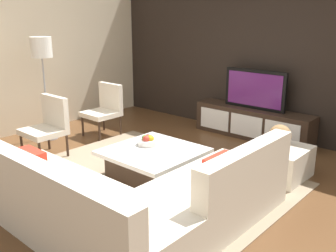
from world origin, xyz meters
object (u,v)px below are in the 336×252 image
at_px(accent_chair_near, 49,123).
at_px(ottoman, 278,161).
at_px(sectional_couch, 129,200).
at_px(coffee_table, 153,163).
at_px(fruit_bowl, 148,141).
at_px(accent_chair_far, 105,107).
at_px(television, 255,89).
at_px(decorative_ball, 280,136).
at_px(floor_lamp, 42,53).
at_px(media_console, 253,123).

xyz_separation_m(accent_chair_near, ottoman, (2.84, 1.50, -0.29)).
relative_size(sectional_couch, coffee_table, 2.28).
bearing_deg(fruit_bowl, accent_chair_far, 157.67).
relative_size(accent_chair_near, accent_chair_far, 1.00).
xyz_separation_m(accent_chair_near, fruit_bowl, (1.52, 0.50, -0.05)).
distance_m(television, coffee_table, 2.38).
relative_size(accent_chair_near, decorative_ball, 3.06).
xyz_separation_m(ottoman, decorative_ball, (0.00, 0.00, 0.34)).
relative_size(floor_lamp, decorative_ball, 5.86).
xyz_separation_m(television, sectional_couch, (0.52, -3.29, -0.54)).
bearing_deg(ottoman, media_console, 130.81).
bearing_deg(coffee_table, ottoman, 43.71).
distance_m(media_console, floor_lamp, 3.59).
relative_size(sectional_couch, accent_chair_near, 2.83).
height_order(television, fruit_bowl, television).
xyz_separation_m(television, ottoman, (1.04, -1.21, -0.62)).
bearing_deg(media_console, decorative_ball, -49.19).
distance_m(media_console, coffee_table, 2.30).
relative_size(sectional_couch, ottoman, 3.52).
bearing_deg(decorative_ball, fruit_bowl, -142.97).
height_order(media_console, accent_chair_far, accent_chair_far).
bearing_deg(fruit_bowl, media_console, 82.76).
relative_size(coffee_table, fruit_bowl, 3.86).
bearing_deg(television, decorative_ball, -49.20).
relative_size(television, accent_chair_far, 1.24).
xyz_separation_m(floor_lamp, fruit_bowl, (2.23, 0.09, -0.97)).
distance_m(media_console, television, 0.57).
xyz_separation_m(accent_chair_far, decorative_ball, (3.02, 0.30, 0.05)).
relative_size(media_console, television, 1.88).
height_order(fruit_bowl, decorative_ball, decorative_ball).
height_order(television, ottoman, television).
xyz_separation_m(fruit_bowl, decorative_ball, (1.32, 1.00, 0.11)).
xyz_separation_m(coffee_table, floor_lamp, (-2.41, 0.00, 1.21)).
relative_size(coffee_table, accent_chair_far, 1.24).
xyz_separation_m(accent_chair_near, accent_chair_far, (-0.18, 1.20, -0.00)).
xyz_separation_m(sectional_couch, coffee_table, (-0.62, 0.99, -0.08)).
bearing_deg(media_console, ottoman, -49.19).
bearing_deg(accent_chair_near, media_console, 65.90).
height_order(television, accent_chair_far, television).
bearing_deg(floor_lamp, media_console, 42.46).
bearing_deg(ottoman, floor_lamp, -162.93).
distance_m(media_console, accent_chair_far, 2.50).
bearing_deg(media_console, television, 90.00).
relative_size(media_console, decorative_ball, 7.13).
xyz_separation_m(sectional_couch, ottoman, (0.52, 2.08, -0.08)).
bearing_deg(fruit_bowl, decorative_ball, 37.03).
height_order(fruit_bowl, accent_chair_far, accent_chair_far).
height_order(television, sectional_couch, television).
bearing_deg(coffee_table, television, 87.51).
xyz_separation_m(media_console, television, (0.00, 0.00, 0.57)).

